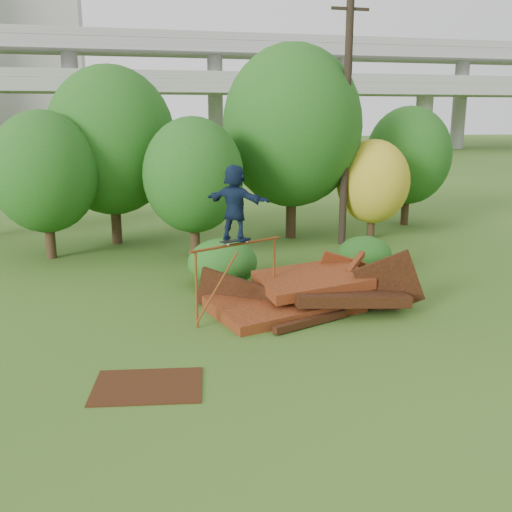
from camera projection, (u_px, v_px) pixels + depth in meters
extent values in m
plane|color=#2D5116|center=(315.00, 349.00, 12.05)|extent=(240.00, 240.00, 0.00)
cube|color=#3E190B|center=(284.00, 304.00, 14.39)|extent=(4.02, 3.03, 0.60)
cube|color=black|center=(345.00, 294.00, 14.39)|extent=(2.97, 2.02, 0.56)
cube|color=#3E190B|center=(312.00, 280.00, 14.64)|extent=(2.91, 2.08, 0.57)
cube|color=black|center=(389.00, 285.00, 14.39)|extent=(1.85, 0.54, 1.83)
cube|color=#3E190B|center=(337.00, 275.00, 15.65)|extent=(1.53, 0.42, 1.47)
cube|color=black|center=(235.00, 296.00, 14.46)|extent=(1.85, 1.28, 1.37)
cube|color=black|center=(311.00, 321.00, 13.34)|extent=(2.02, 0.91, 0.17)
cube|color=#3E190B|center=(356.00, 263.00, 15.36)|extent=(0.99, 1.21, 0.34)
cylinder|color=brown|center=(196.00, 290.00, 13.08)|extent=(0.06, 0.06, 1.82)
cylinder|color=brown|center=(274.00, 273.00, 14.47)|extent=(0.06, 0.06, 1.82)
cylinder|color=brown|center=(237.00, 244.00, 13.56)|extent=(2.41, 1.16, 0.06)
cube|color=black|center=(235.00, 240.00, 13.51)|extent=(0.79, 0.51, 0.02)
cylinder|color=beige|center=(228.00, 244.00, 13.28)|extent=(0.06, 0.05, 0.06)
cylinder|color=beige|center=(224.00, 243.00, 13.41)|extent=(0.06, 0.05, 0.06)
cylinder|color=beige|center=(247.00, 241.00, 13.62)|extent=(0.06, 0.05, 0.06)
cylinder|color=beige|center=(243.00, 240.00, 13.75)|extent=(0.06, 0.05, 0.06)
imported|color=#111E39|center=(235.00, 203.00, 13.29)|extent=(1.58, 1.50, 1.78)
cube|color=#371B0B|center=(148.00, 386.00, 10.38)|extent=(2.16, 1.69, 0.03)
cylinder|color=black|center=(50.00, 235.00, 19.56)|extent=(0.34, 0.34, 1.64)
ellipsoid|color=#134312|center=(44.00, 172.00, 19.05)|extent=(3.55, 3.55, 4.09)
cylinder|color=black|center=(116.00, 216.00, 21.78)|extent=(0.38, 0.38, 2.10)
ellipsoid|color=#134312|center=(111.00, 141.00, 21.10)|extent=(4.76, 4.76, 5.47)
cylinder|color=black|center=(195.00, 235.00, 19.74)|extent=(0.33, 0.33, 1.56)
ellipsoid|color=#134312|center=(193.00, 175.00, 19.25)|extent=(3.40, 3.40, 3.91)
cylinder|color=black|center=(291.00, 208.00, 22.79)|extent=(0.40, 0.40, 2.36)
ellipsoid|color=#134312|center=(292.00, 126.00, 22.02)|extent=(5.40, 5.40, 6.21)
cylinder|color=black|center=(371.00, 224.00, 22.68)|extent=(0.30, 0.30, 1.22)
ellipsoid|color=#A58C19|center=(373.00, 181.00, 22.27)|extent=(2.84, 2.84, 3.27)
cylinder|color=black|center=(405.00, 206.00, 25.61)|extent=(0.34, 0.34, 1.69)
ellipsoid|color=#134312|center=(408.00, 156.00, 25.07)|extent=(3.72, 3.72, 4.27)
ellipsoid|color=#134312|center=(223.00, 263.00, 16.37)|extent=(2.01, 1.86, 1.39)
ellipsoid|color=#134312|center=(364.00, 255.00, 17.58)|extent=(1.71, 1.57, 1.21)
cylinder|color=black|center=(346.00, 122.00, 20.84)|extent=(0.28, 0.28, 9.16)
cube|color=black|center=(350.00, 9.00, 19.92)|extent=(1.40, 0.10, 0.10)
cube|color=gray|center=(148.00, 87.00, 66.77)|extent=(160.00, 9.00, 1.40)
cube|color=gray|center=(143.00, 48.00, 71.23)|extent=(160.00, 9.00, 1.40)
cylinder|color=gray|center=(149.00, 122.00, 67.73)|extent=(2.20, 2.20, 8.00)
cylinder|color=gray|center=(294.00, 122.00, 71.79)|extent=(2.20, 2.20, 8.00)
cube|color=#9E9E99|center=(43.00, 62.00, 101.37)|extent=(14.00, 14.00, 28.00)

